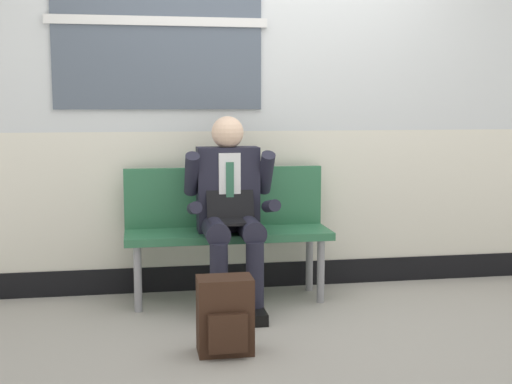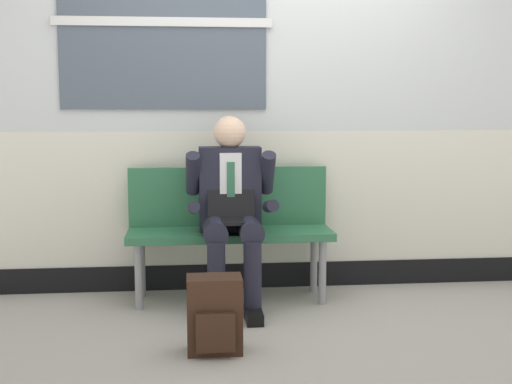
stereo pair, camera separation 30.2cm
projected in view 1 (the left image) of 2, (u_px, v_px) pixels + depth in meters
name	position (u px, v px, depth m)	size (l,w,h in m)	color
ground_plane	(283.00, 313.00, 4.30)	(18.00, 18.00, 0.00)	#9E9991
station_wall	(262.00, 84.00, 4.78)	(5.29, 0.16, 2.89)	silver
bench_with_person	(227.00, 222.00, 4.58)	(1.34, 0.42, 0.87)	#2D6B47
person_seated	(231.00, 207.00, 4.37)	(0.57, 0.70, 1.22)	#1E1E2D
backpack	(225.00, 316.00, 3.59)	(0.29, 0.23, 0.41)	#331E14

